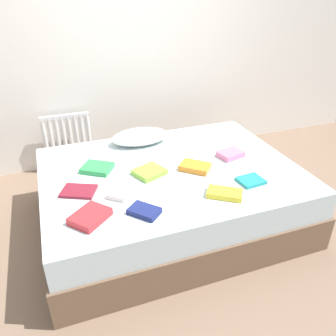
# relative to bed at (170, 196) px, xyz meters

# --- Properties ---
(ground_plane) EXTENTS (8.00, 8.00, 0.00)m
(ground_plane) POSITION_rel_bed_xyz_m (0.00, 0.00, -0.25)
(ground_plane) COLOR #7F6651
(back_wall) EXTENTS (6.00, 0.10, 2.80)m
(back_wall) POSITION_rel_bed_xyz_m (0.00, 1.35, 1.15)
(back_wall) COLOR silver
(back_wall) RESTS_ON ground
(bed) EXTENTS (2.00, 1.50, 0.50)m
(bed) POSITION_rel_bed_xyz_m (0.00, 0.00, 0.00)
(bed) COLOR brown
(bed) RESTS_ON ground
(radiator) EXTENTS (0.48, 0.04, 0.52)m
(radiator) POSITION_rel_bed_xyz_m (-0.68, 1.20, 0.11)
(radiator) COLOR white
(radiator) RESTS_ON ground
(pillow) EXTENTS (0.51, 0.30, 0.13)m
(pillow) POSITION_rel_bed_xyz_m (-0.09, 0.54, 0.32)
(pillow) COLOR white
(pillow) RESTS_ON bed
(textbook_pink) EXTENTS (0.23, 0.19, 0.05)m
(textbook_pink) POSITION_rel_bed_xyz_m (0.54, 0.02, 0.28)
(textbook_pink) COLOR pink
(textbook_pink) RESTS_ON bed
(textbook_teal) EXTENTS (0.19, 0.17, 0.02)m
(textbook_teal) POSITION_rel_bed_xyz_m (0.49, -0.39, 0.26)
(textbook_teal) COLOR teal
(textbook_teal) RESTS_ON bed
(textbook_orange) EXTENTS (0.27, 0.27, 0.04)m
(textbook_orange) POSITION_rel_bed_xyz_m (0.18, -0.08, 0.27)
(textbook_orange) COLOR orange
(textbook_orange) RESTS_ON bed
(textbook_lime) EXTENTS (0.27, 0.26, 0.04)m
(textbook_lime) POSITION_rel_bed_xyz_m (-0.18, -0.02, 0.27)
(textbook_lime) COLOR #8CC638
(textbook_lime) RESTS_ON bed
(textbook_navy) EXTENTS (0.22, 0.23, 0.04)m
(textbook_navy) POSITION_rel_bed_xyz_m (-0.36, -0.49, 0.27)
(textbook_navy) COLOR navy
(textbook_navy) RESTS_ON bed
(textbook_yellow) EXTENTS (0.27, 0.24, 0.04)m
(textbook_yellow) POSITION_rel_bed_xyz_m (0.22, -0.48, 0.27)
(textbook_yellow) COLOR yellow
(textbook_yellow) RESTS_ON bed
(textbook_maroon) EXTENTS (0.28, 0.25, 0.02)m
(textbook_maroon) POSITION_rel_bed_xyz_m (-0.72, -0.10, 0.26)
(textbook_maroon) COLOR maroon
(textbook_maroon) RESTS_ON bed
(textbook_red) EXTENTS (0.29, 0.28, 0.05)m
(textbook_red) POSITION_rel_bed_xyz_m (-0.69, -0.43, 0.28)
(textbook_red) COLOR red
(textbook_red) RESTS_ON bed
(textbook_green) EXTENTS (0.28, 0.27, 0.04)m
(textbook_green) POSITION_rel_bed_xyz_m (-0.54, 0.17, 0.27)
(textbook_green) COLOR green
(textbook_green) RESTS_ON bed
(textbook_white) EXTENTS (0.25, 0.26, 0.03)m
(textbook_white) POSITION_rel_bed_xyz_m (-0.43, -0.20, 0.27)
(textbook_white) COLOR white
(textbook_white) RESTS_ON bed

